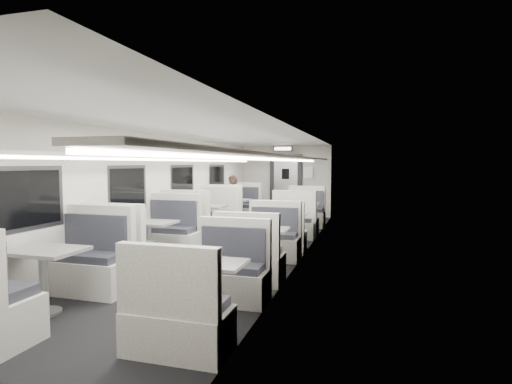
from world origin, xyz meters
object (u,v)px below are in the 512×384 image
Objects in this scene: booth_right_a at (301,217)px; booth_right_d at (209,291)px; booth_left_c at (148,243)px; passenger at (233,202)px; booth_right_c at (263,248)px; booth_left_a at (233,213)px; booth_right_b at (289,228)px; exit_sign at (283,149)px; booth_left_d at (44,280)px; booth_left_b at (204,222)px; vestibule_door at (286,186)px.

booth_right_a is 1.07× the size of booth_right_d.
booth_left_c is 1.51× the size of passenger.
passenger is (-1.83, 3.74, 0.38)m from booth_right_c.
booth_left_a is 1.05× the size of booth_right_a.
booth_left_a is 2.74m from booth_right_b.
booth_left_d is at bearing -96.37° from exit_sign.
booth_left_d is 1.11× the size of booth_right_c.
booth_left_a is 1.52× the size of passenger.
booth_left_b reaches higher than booth_left_c.
booth_left_d reaches higher than booth_right_a.
vestibule_door is at bearing 83.96° from booth_left_d.
booth_left_c is 3.29m from booth_right_b.
booth_right_a is at bearing 90.00° from booth_right_c.
booth_right_b is at bearing 4.13° from booth_left_b.
booth_right_d is at bearing -68.65° from passenger.
booth_right_b is (2.00, 4.96, -0.05)m from booth_left_d.
passenger is 3.10m from exit_sign.
booth_left_c is at bearing -115.14° from booth_right_a.
booth_left_c is (0.00, -4.48, -0.00)m from booth_left_a.
exit_sign reaches higher than vestibule_door.
vestibule_door is at bearing 90.00° from exit_sign.
booth_right_a is at bearing 41.87° from booth_left_b.
booth_right_c reaches higher than booth_right_d.
booth_left_d is 1.05× the size of booth_right_a.
booth_right_b is (2.00, 2.61, -0.05)m from booth_left_c.
booth_left_c is at bearing -87.71° from passenger.
booth_right_a is at bearing 64.86° from booth_left_c.
booth_left_a is 4.48m from booth_left_c.
booth_right_b is 1.32× the size of passenger.
booth_right_d is (0.00, -6.32, -0.03)m from booth_right_a.
booth_right_a is at bearing 11.32° from passenger.
passenger reaches higher than booth_left_d.
booth_right_b is (2.00, -1.87, -0.05)m from booth_left_a.
vestibule_door reaches higher than booth_right_a.
booth_right_a is at bearing -66.96° from exit_sign.
booth_left_a is at bearing 90.00° from booth_left_b.
passenger is at bearing 142.00° from booth_right_b.
booth_left_a is 3.66× the size of exit_sign.
booth_left_d reaches higher than booth_left_c.
booth_right_b is 0.98× the size of booth_right_d.
booth_left_b is at bearing -138.13° from booth_right_a.
booth_right_a is at bearing -70.59° from vestibule_door.
booth_right_d is 8.94m from exit_sign.
booth_left_b is 4.82m from booth_left_d.
vestibule_door is at bearing 69.11° from booth_left_a.
booth_right_b is at bearing 52.58° from booth_left_c.
booth_right_c is at bearing -64.41° from booth_left_a.
booth_right_c is (2.00, -2.17, -0.05)m from booth_left_b.
exit_sign reaches higher than booth_left_a.
passenger is at bearing 87.65° from booth_left_c.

